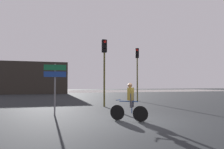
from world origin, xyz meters
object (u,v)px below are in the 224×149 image
Objects in this scene: distant_building at (17,78)px; traffic_light_center at (104,60)px; traffic_light_far_right at (137,65)px; direction_sign_post at (55,80)px; cyclist at (130,102)px.

distant_building is 24.74m from traffic_light_center.
distant_building is 3.20× the size of traffic_light_far_right.
distant_building is at bearing -74.92° from traffic_light_center.
direction_sign_post is 4.14m from cyclist.
traffic_light_center is 6.56m from cyclist.
traffic_light_far_right reaches higher than traffic_light_center.
direction_sign_post is (-7.59, -7.30, -1.59)m from traffic_light_far_right.
traffic_light_center reaches higher than cyclist.
cyclist is at bearing 80.78° from traffic_light_center.
traffic_light_far_right is 11.25m from cyclist.
traffic_light_far_right is 5.68m from traffic_light_center.
traffic_light_center is 2.91× the size of cyclist.
direction_sign_post is 1.60× the size of cyclist.
cyclist is at bearing -74.42° from distant_building.
direction_sign_post is at bearing 64.13° from traffic_light_far_right.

